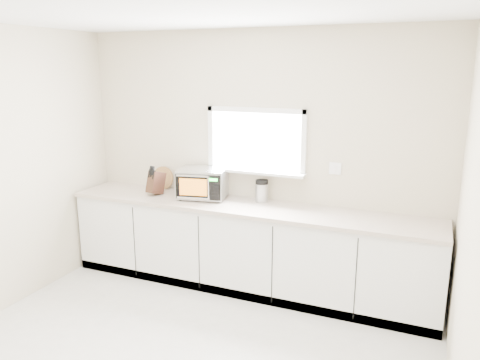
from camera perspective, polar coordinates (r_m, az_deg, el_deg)
The scene contains 7 objects.
back_wall at distance 5.01m, azimuth 2.01°, elevation 2.71°, with size 4.00×0.17×2.70m.
cabinets at distance 5.01m, azimuth 0.69°, elevation -8.32°, with size 3.92×0.60×0.88m, color silver.
countertop at distance 4.85m, azimuth 0.66°, elevation -3.31°, with size 3.92×0.64×0.04m, color beige.
microwave at distance 5.08m, azimuth -4.56°, elevation -0.32°, with size 0.57×0.49×0.33m.
knife_block at distance 5.28m, azimuth -10.23°, elevation -0.26°, with size 0.16×0.25×0.34m.
cutting_board at distance 5.53m, azimuth -9.36°, elevation 0.28°, with size 0.26×0.26×0.02m, color #AD7443.
coffee_grinder at distance 4.94m, azimuth 2.67°, elevation -1.31°, with size 0.15×0.15×0.24m.
Camera 1 is at (1.75, -2.60, 2.31)m, focal length 35.00 mm.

